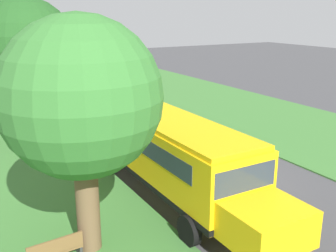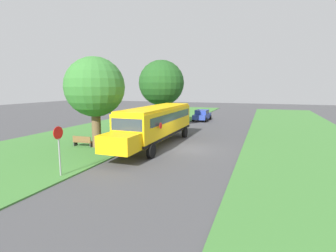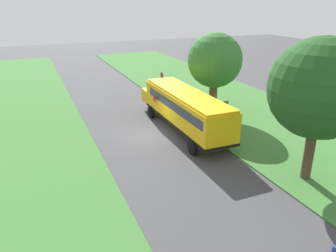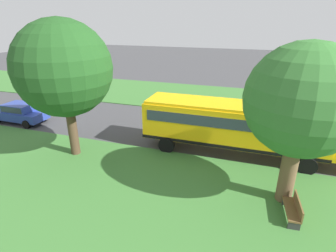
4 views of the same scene
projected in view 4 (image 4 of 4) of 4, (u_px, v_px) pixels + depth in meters
ground_plane at (243, 136)px, 18.65m from camera, size 120.00×120.00×0.00m
grass_verge at (228, 240)px, 9.84m from camera, size 12.00×80.00×0.08m
grass_far_side at (249, 101)px, 26.55m from camera, size 10.00×80.00×0.07m
school_bus at (236, 124)px, 15.59m from camera, size 2.85×12.42×3.16m
car_blue_nearest at (19, 112)px, 20.84m from camera, size 2.02×4.40×1.56m
oak_tree_beside_bus at (304, 100)px, 10.34m from camera, size 4.58×4.58×7.07m
oak_tree_roadside_mid at (65, 68)px, 14.32m from camera, size 5.30×5.30×7.88m
park_bench at (293, 209)px, 10.78m from camera, size 1.63×0.61×0.92m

